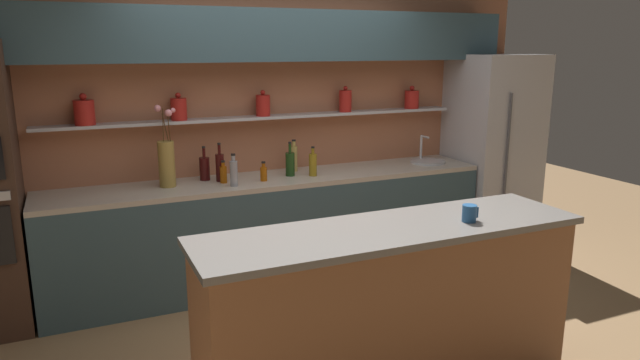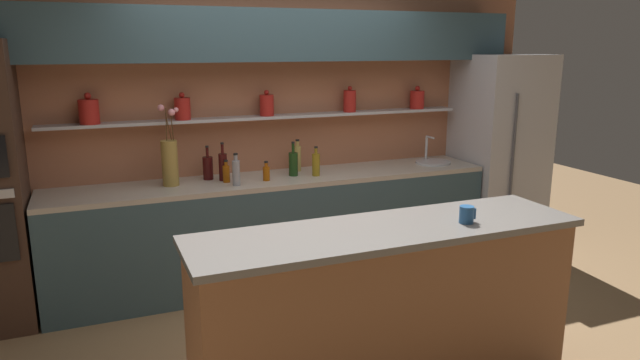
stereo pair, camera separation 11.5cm
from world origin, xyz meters
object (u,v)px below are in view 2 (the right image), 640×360
refrigerator (498,154)px  bottle_spirit_0 (298,158)px  bottle_spirit_2 (236,172)px  coffee_mug (467,215)px  flower_vase (170,160)px  sink_fixture (432,161)px  bottle_wine_7 (223,166)px  bottle_sauce_3 (266,173)px  bottle_oil_6 (316,164)px  bottle_sauce_1 (226,173)px  bottle_wine_5 (208,167)px  bottle_wine_4 (293,163)px

refrigerator → bottle_spirit_0: 2.05m
bottle_spirit_2 → coffee_mug: bearing=-63.1°
coffee_mug → bottle_spirit_2: bearing=116.9°
flower_vase → bottle_spirit_0: 1.13m
sink_fixture → flower_vase: bearing=179.2°
flower_vase → refrigerator: bearing=-1.5°
bottle_spirit_2 → coffee_mug: 1.99m
flower_vase → sink_fixture: flower_vase is taller
bottle_spirit_2 → bottle_wine_7: bearing=105.0°
bottle_sauce_3 → sink_fixture: bearing=3.2°
flower_vase → bottle_wine_7: bearing=1.8°
bottle_oil_6 → bottle_wine_7: bearing=170.7°
bottle_spirit_0 → bottle_wine_7: bottle_wine_7 is taller
bottle_oil_6 → coffee_mug: 1.87m
flower_vase → bottle_sauce_1: (0.43, -0.06, -0.13)m
bottle_wine_5 → bottle_wine_7: size_ratio=0.89×
sink_fixture → bottle_wine_4: size_ratio=1.11×
refrigerator → bottle_wine_4: 2.13m
bottle_spirit_2 → bottle_wine_4: (0.54, 0.16, -0.00)m
bottle_wine_5 → coffee_mug: 2.33m
refrigerator → bottle_sauce_1: (-2.72, 0.02, 0.03)m
refrigerator → coffee_mug: size_ratio=18.78×
coffee_mug → flower_vase: bearing=125.0°
refrigerator → bottle_wine_4: size_ratio=6.56×
sink_fixture → bottle_wine_7: bearing=178.7°
bottle_spirit_0 → bottle_spirit_2: bottle_spirit_0 is taller
coffee_mug → bottle_spirit_0: bearing=97.2°
bottle_wine_7 → coffee_mug: size_ratio=3.11×
flower_vase → bottle_wine_7: (0.43, 0.01, -0.09)m
bottle_spirit_2 → bottle_wine_5: bottle_wine_5 is taller
coffee_mug → bottle_sauce_3: bearing=108.8°
sink_fixture → bottle_wine_5: bearing=176.3°
bottle_wine_5 → bottle_sauce_1: bearing=-54.5°
bottle_sauce_3 → coffee_mug: 1.95m
refrigerator → bottle_oil_6: refrigerator is taller
bottle_sauce_1 → bottle_wine_5: bearing=125.5°
bottle_wine_4 → sink_fixture: bearing=0.0°
bottle_spirit_0 → sink_fixture: bearing=-6.8°
sink_fixture → bottle_spirit_2: bearing=-175.1°
bottle_sauce_1 → bottle_spirit_2: size_ratio=0.71×
bottle_oil_6 → coffee_mug: bearing=-84.4°
bottle_sauce_1 → bottle_oil_6: 0.77m
bottle_sauce_3 → refrigerator: bearing=1.1°
bottle_sauce_1 → sink_fixture: bearing=0.8°
flower_vase → bottle_spirit_0: flower_vase is taller
bottle_sauce_3 → bottle_wine_5: size_ratio=0.58×
bottle_spirit_2 → coffee_mug: bottle_spirit_2 is taller
refrigerator → bottle_wine_5: bearing=176.3°
bottle_wine_4 → bottle_wine_5: (-0.71, 0.14, -0.01)m
refrigerator → flower_vase: (-3.16, 0.08, 0.16)m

